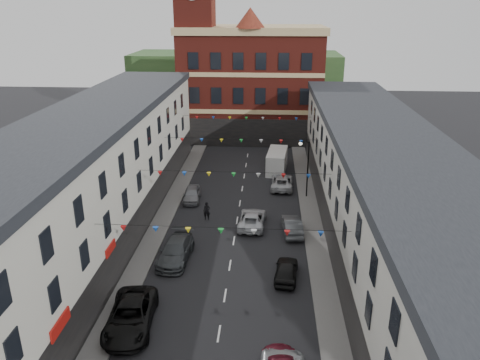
% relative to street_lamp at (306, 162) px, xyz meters
% --- Properties ---
extents(ground, '(160.00, 160.00, 0.00)m').
position_rel_street_lamp_xyz_m(ground, '(-6.55, -14.00, -3.90)').
color(ground, black).
rests_on(ground, ground).
extents(pavement_left, '(1.80, 64.00, 0.15)m').
position_rel_street_lamp_xyz_m(pavement_left, '(-13.45, -12.00, -3.83)').
color(pavement_left, '#605E5B').
rests_on(pavement_left, ground).
extents(pavement_right, '(1.80, 64.00, 0.15)m').
position_rel_street_lamp_xyz_m(pavement_right, '(0.35, -12.00, -3.83)').
color(pavement_right, '#605E5B').
rests_on(pavement_right, ground).
extents(terrace_left, '(8.40, 56.00, 10.70)m').
position_rel_street_lamp_xyz_m(terrace_left, '(-18.33, -13.00, 1.44)').
color(terrace_left, beige).
rests_on(terrace_left, ground).
extents(terrace_right, '(8.40, 56.00, 9.70)m').
position_rel_street_lamp_xyz_m(terrace_right, '(5.23, -13.00, 0.95)').
color(terrace_right, '#B6B4AA').
rests_on(terrace_right, ground).
extents(civic_building, '(20.60, 13.30, 18.50)m').
position_rel_street_lamp_xyz_m(civic_building, '(-6.55, 23.95, 4.23)').
color(civic_building, maroon).
rests_on(civic_building, ground).
extents(clock_tower, '(5.60, 5.60, 30.00)m').
position_rel_street_lamp_xyz_m(clock_tower, '(-14.05, 21.00, 11.03)').
color(clock_tower, maroon).
rests_on(clock_tower, ground).
extents(distant_hill, '(40.00, 14.00, 10.00)m').
position_rel_street_lamp_xyz_m(distant_hill, '(-10.55, 48.00, 1.10)').
color(distant_hill, '#2B5025').
rests_on(distant_hill, ground).
extents(street_lamp, '(1.10, 0.36, 6.00)m').
position_rel_street_lamp_xyz_m(street_lamp, '(0.00, 0.00, 0.00)').
color(street_lamp, black).
rests_on(street_lamp, ground).
extents(car_left_c, '(3.19, 6.09, 1.64)m').
position_rel_street_lamp_xyz_m(car_left_c, '(-12.05, -21.69, -3.09)').
color(car_left_c, black).
rests_on(car_left_c, ground).
extents(car_left_d, '(2.47, 5.52, 1.57)m').
position_rel_street_lamp_xyz_m(car_left_d, '(-10.85, -13.42, -3.12)').
color(car_left_d, '#3F4346').
rests_on(car_left_d, ground).
extents(car_left_e, '(1.88, 4.14, 1.38)m').
position_rel_street_lamp_xyz_m(car_left_e, '(-11.48, -1.53, -3.22)').
color(car_left_e, gray).
rests_on(car_left_e, ground).
extents(car_right_d, '(2.01, 4.13, 1.36)m').
position_rel_street_lamp_xyz_m(car_right_d, '(-2.29, -15.56, -3.22)').
color(car_right_d, black).
rests_on(car_right_d, ground).
extents(car_right_e, '(1.88, 4.44, 1.43)m').
position_rel_street_lamp_xyz_m(car_right_e, '(-1.58, -8.20, -3.19)').
color(car_right_e, '#515559').
rests_on(car_right_e, ground).
extents(car_right_f, '(2.49, 5.08, 1.39)m').
position_rel_street_lamp_xyz_m(car_right_f, '(-2.25, 2.58, -3.21)').
color(car_right_f, '#B7B9BD').
rests_on(car_right_f, ground).
extents(moving_car, '(2.55, 5.06, 1.37)m').
position_rel_street_lamp_xyz_m(moving_car, '(-5.12, -7.02, -3.22)').
color(moving_car, silver).
rests_on(moving_car, ground).
extents(white_van, '(2.68, 5.75, 2.46)m').
position_rel_street_lamp_xyz_m(white_van, '(-2.75, 8.17, -2.67)').
color(white_van, silver).
rests_on(white_van, ground).
extents(pedestrian, '(0.66, 0.45, 1.75)m').
position_rel_street_lamp_xyz_m(pedestrian, '(-9.37, -6.00, -3.03)').
color(pedestrian, black).
rests_on(pedestrian, ground).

